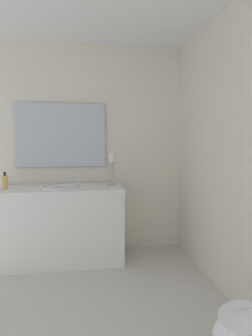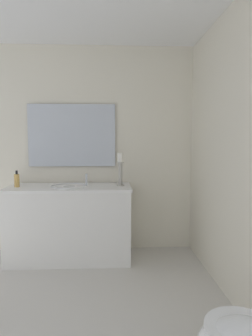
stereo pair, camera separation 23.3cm
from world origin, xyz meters
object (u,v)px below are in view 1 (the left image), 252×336
Objects in this scene: vanity_cabinet at (61,224)px; candle_holder_tall at (112,168)px; soap_bottle at (5,182)px; sink_basin at (60,191)px; mirror at (61,135)px.

vanity_cabinet is 3.74× the size of candle_holder_tall.
soap_bottle is (0.03, -1.13, -0.12)m from candle_holder_tall.
sink_basin is 0.67m from mirror.
vanity_cabinet is at bearing -88.10° from candle_holder_tall.
vanity_cabinet is 0.38m from sink_basin.
candle_holder_tall is at bearing 65.31° from mirror.
candle_holder_tall is (-0.02, 0.57, 0.24)m from sink_basin.
candle_holder_tall reaches higher than vanity_cabinet.
candle_holder_tall is at bearing 91.90° from vanity_cabinet.
candle_holder_tall is (-0.02, 0.57, 0.61)m from vanity_cabinet.
soap_bottle is (0.02, -0.57, 0.11)m from sink_basin.
soap_bottle is at bearing -88.41° from sink_basin.
mirror is at bearing -179.80° from sink_basin.
sink_basin is at bearing 91.59° from soap_bottle.
soap_bottle is (0.30, -0.57, -0.49)m from mirror.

